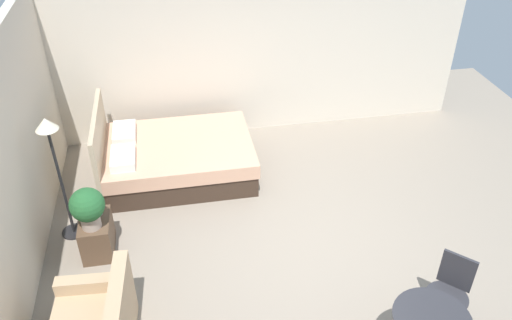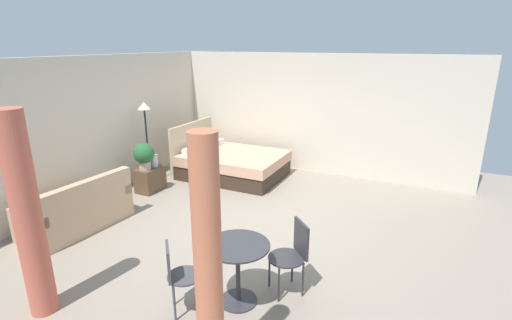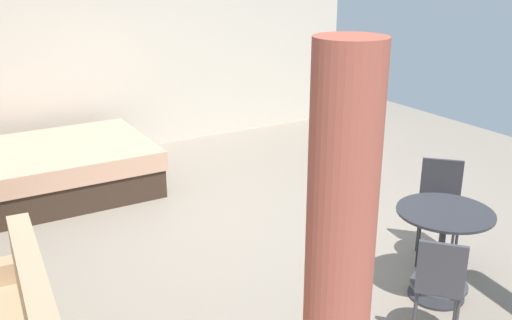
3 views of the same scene
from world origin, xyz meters
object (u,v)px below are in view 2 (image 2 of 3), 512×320
Objects in this scene: bed at (230,163)px; balcony_table at (238,262)px; cafe_chair_near_window at (177,272)px; couch at (78,212)px; potted_plant at (144,154)px; cafe_chair_near_couch at (293,251)px; vase at (154,161)px; nightstand at (150,179)px; floor_lamp at (145,123)px.

balcony_table is at bearing -149.47° from bed.
bed is at bearing 22.15° from cafe_chair_near_window.
potted_plant is at bearing 2.88° from couch.
bed is 4.10m from cafe_chair_near_couch.
balcony_table is (-3.62, -2.14, 0.21)m from bed.
vase is (1.85, 0.04, 0.30)m from couch.
nightstand is at bearing -6.27° from potted_plant.
floor_lamp is at bearing 53.38° from balcony_table.
nightstand is 3.83m from balcony_table.
balcony_table is 0.83× the size of cafe_chair_near_couch.
cafe_chair_near_window is at bearing 132.84° from cafe_chair_near_couch.
potted_plant reaches higher than nightstand.
balcony_table is at bearing -98.66° from couch.
cafe_chair_near_window is at bearing -157.85° from bed.
vase is (-1.30, 0.97, 0.29)m from bed.
vase is at bearing 53.23° from balcony_table.
nightstand is at bearing 64.27° from cafe_chair_near_couch.
potted_plant reaches higher than couch.
floor_lamp reaches higher than cafe_chair_near_couch.
vase is 3.87m from balcony_table.
vase is 3.79m from cafe_chair_near_window.
floor_lamp is 2.05× the size of cafe_chair_near_window.
floor_lamp reaches higher than potted_plant.
bed reaches higher than balcony_table.
bed is 2.63× the size of cafe_chair_near_window.
vase is at bearing 1.33° from couch.
couch is at bearing -178.67° from vase.
balcony_table is (-2.20, -3.13, 0.27)m from nightstand.
couch is at bearing -168.88° from floor_lamp.
potted_plant is 3.67m from cafe_chair_near_window.
balcony_table is (-0.47, -3.06, 0.22)m from couch.
nightstand is 0.76× the size of balcony_table.
potted_plant is at bearing 65.65° from cafe_chair_near_couch.
cafe_chair_near_window is at bearing -136.39° from vase.
couch is 3.01× the size of nightstand.
floor_lamp is at bearing 41.86° from nightstand.
bed is 1.95m from floor_lamp.
balcony_table is at bearing 134.61° from cafe_chair_near_couch.
bed reaches higher than potted_plant.
floor_lamp is at bearing 127.83° from bed.
nightstand is 2.37× the size of vase.
vase is 0.28× the size of cafe_chair_near_window.
cafe_chair_near_window is at bearing -135.21° from floor_lamp.
balcony_table is at bearing -48.96° from cafe_chair_near_window.
floor_lamp is at bearing 54.61° from vase.
couch is at bearing -177.65° from nightstand.
potted_plant is at bearing 169.91° from vase.
cafe_chair_near_couch is (-0.00, -3.53, 0.24)m from couch.
couch is 2.73m from cafe_chair_near_window.
floor_lamp reaches higher than couch.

